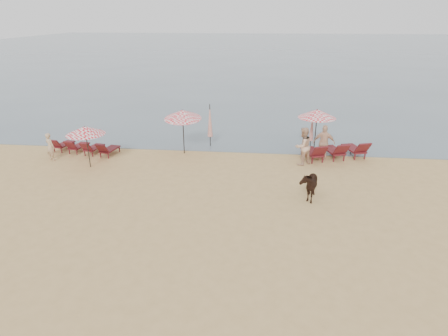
% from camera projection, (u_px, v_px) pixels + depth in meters
% --- Properties ---
extents(ground, '(120.00, 120.00, 0.00)m').
position_uv_depth(ground, '(208.00, 259.00, 11.90)').
color(ground, tan).
rests_on(ground, ground).
extents(sea, '(160.00, 140.00, 0.06)m').
position_uv_depth(sea, '(257.00, 48.00, 85.48)').
color(sea, '#51606B').
rests_on(sea, ground).
extents(lounger_cluster_left, '(3.80, 2.16, 0.57)m').
position_uv_depth(lounger_cluster_left, '(84.00, 147.00, 20.84)').
color(lounger_cluster_left, maroon).
rests_on(lounger_cluster_left, ground).
extents(lounger_cluster_right, '(3.58, 2.74, 0.70)m').
position_uv_depth(lounger_cluster_right, '(336.00, 150.00, 20.03)').
color(lounger_cluster_right, maroon).
rests_on(lounger_cluster_right, ground).
extents(umbrella_open_left_a, '(1.90, 1.90, 2.16)m').
position_uv_depth(umbrella_open_left_a, '(85.00, 130.00, 18.35)').
color(umbrella_open_left_a, black).
rests_on(umbrella_open_left_a, ground).
extents(umbrella_open_left_b, '(2.02, 2.06, 2.58)m').
position_uv_depth(umbrella_open_left_b, '(183.00, 114.00, 20.13)').
color(umbrella_open_left_b, black).
rests_on(umbrella_open_left_b, ground).
extents(umbrella_open_right, '(2.05, 2.05, 2.50)m').
position_uv_depth(umbrella_open_right, '(317.00, 114.00, 20.22)').
color(umbrella_open_right, black).
rests_on(umbrella_open_right, ground).
extents(umbrella_closed_left, '(0.31, 0.31, 2.52)m').
position_uv_depth(umbrella_closed_left, '(210.00, 121.00, 21.52)').
color(umbrella_closed_left, black).
rests_on(umbrella_closed_left, ground).
extents(umbrella_closed_right, '(0.26, 0.26, 2.15)m').
position_uv_depth(umbrella_closed_right, '(312.00, 127.00, 21.14)').
color(umbrella_closed_right, black).
rests_on(umbrella_closed_right, ground).
extents(cow, '(0.94, 1.63, 1.30)m').
position_uv_depth(cow, '(308.00, 184.00, 15.66)').
color(cow, black).
rests_on(cow, ground).
extents(beachgoer_left, '(0.65, 0.57, 1.50)m').
position_uv_depth(beachgoer_left, '(50.00, 147.00, 19.73)').
color(beachgoer_left, tan).
rests_on(beachgoer_left, ground).
extents(beachgoer_right_a, '(1.21, 1.18, 1.97)m').
position_uv_depth(beachgoer_right_a, '(303.00, 146.00, 19.08)').
color(beachgoer_right_a, tan).
rests_on(beachgoer_right_a, ground).
extents(beachgoer_right_b, '(1.19, 0.63, 1.93)m').
position_uv_depth(beachgoer_right_b, '(324.00, 143.00, 19.64)').
color(beachgoer_right_b, '#E3B08D').
rests_on(beachgoer_right_b, ground).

